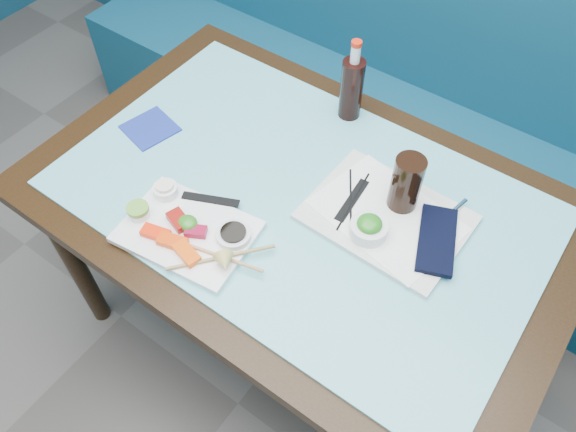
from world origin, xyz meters
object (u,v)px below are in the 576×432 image
Objects in this scene: serving_tray at (386,217)px; blue_napkin at (150,128)px; sashimi_plate at (188,232)px; seaweed_bowl at (369,229)px; dining_table at (299,218)px; booth_bench at (423,123)px; cola_bottle_body at (351,89)px; cola_glass at (406,183)px.

serving_tray reaches higher than blue_napkin.
sashimi_plate is 0.44m from seaweed_bowl.
sashimi_plate is 0.49m from serving_tray.
dining_table is 0.24m from seaweed_bowl.
seaweed_bowl reaches higher than blue_napkin.
blue_napkin is (-0.70, -0.04, -0.03)m from seaweed_bowl.
seaweed_bowl is 0.70× the size of blue_napkin.
booth_bench is 16.38× the size of cola_bottle_body.
cola_glass is (0.23, -0.72, 0.47)m from booth_bench.
cola_glass reaches higher than sashimi_plate.
seaweed_bowl is 0.70m from blue_napkin.
seaweed_bowl is (0.36, 0.25, 0.02)m from sashimi_plate.
dining_table is at bearing -152.14° from cola_glass.
cola_bottle_body is (0.09, 0.60, 0.08)m from sashimi_plate.
cola_bottle_body is 1.40× the size of blue_napkin.
dining_table is at bearing -161.74° from serving_tray.
cola_glass is at bearing 81.28° from serving_tray.
sashimi_plate is 2.04× the size of cola_glass.
sashimi_plate reaches higher than serving_tray.
booth_bench reaches higher than serving_tray.
seaweed_bowl is 0.50× the size of cola_bottle_body.
cola_glass is at bearing 13.01° from blue_napkin.
sashimi_plate is 0.40m from blue_napkin.
cola_bottle_body reaches higher than seaweed_bowl.
seaweed_bowl is (-0.01, -0.07, 0.03)m from serving_tray.
blue_napkin reaches higher than dining_table.
booth_bench is at bearing 82.84° from cola_bottle_body.
booth_bench is 19.45× the size of cola_glass.
serving_tray is at bearing 16.67° from dining_table.
booth_bench is 32.68× the size of seaweed_bowl.
cola_bottle_body is at bearing 127.80° from seaweed_bowl.
booth_bench is 0.89m from serving_tray.
cola_bottle_body reaches higher than sashimi_plate.
booth_bench reaches higher than sashimi_plate.
booth_bench reaches higher than seaweed_bowl.
seaweed_bowl reaches higher than sashimi_plate.
sashimi_plate is 0.54m from cola_glass.
blue_napkin is (-0.33, 0.21, -0.01)m from sashimi_plate.
sashimi_plate is 0.61m from cola_bottle_body.
cola_bottle_body reaches higher than dining_table.
blue_napkin is (-0.49, -0.05, 0.09)m from dining_table.
cola_glass is at bearing -72.49° from booth_bench.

